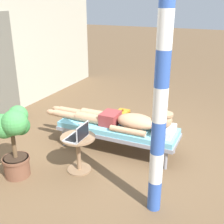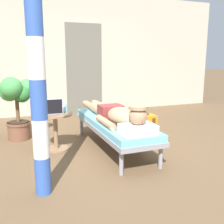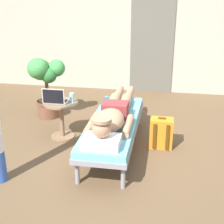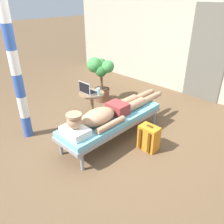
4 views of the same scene
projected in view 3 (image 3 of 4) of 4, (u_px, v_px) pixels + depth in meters
name	position (u px, v px, depth m)	size (l,w,h in m)	color
ground_plane	(107.00, 156.00, 4.12)	(40.00, 40.00, 0.00)	brown
house_wall_back	(137.00, 23.00, 6.31)	(7.60, 0.20, 2.70)	#B2AD99
house_door_panel	(152.00, 41.00, 6.28)	(0.84, 0.03, 2.04)	#625F54
lounge_chair	(113.00, 125.00, 4.16)	(0.60, 1.91, 0.42)	gray
person_reclining	(113.00, 115.00, 4.03)	(0.53, 2.17, 0.33)	white
side_table	(61.00, 114.00, 4.51)	(0.48, 0.48, 0.52)	#8C6B4C
laptop	(55.00, 99.00, 4.39)	(0.31, 0.24, 0.23)	silver
drink_glass	(72.00, 98.00, 4.44)	(0.06, 0.06, 0.13)	#99D8E5
backpack	(161.00, 133.00, 4.29)	(0.30, 0.26, 0.42)	orange
potted_plant	(45.00, 79.00, 5.12)	(0.56, 0.53, 1.00)	brown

